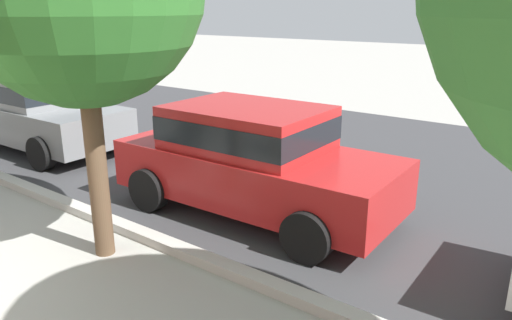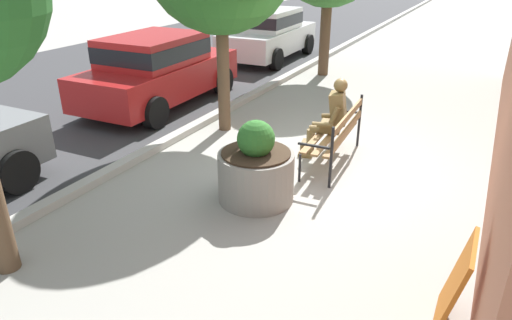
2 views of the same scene
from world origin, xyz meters
name	(u,v)px [view 1 (image 1 of 2)]	position (x,y,z in m)	size (l,w,h in m)	color
street_surface	(291,151)	(0.00, 7.50, 0.00)	(60.00, 9.00, 0.01)	#38383A
curb_stone	(109,221)	(0.00, 2.90, 0.06)	(60.00, 0.20, 0.12)	#B2AFA8
parked_car_grey	(37,109)	(-4.39, 4.48, 0.84)	(4.14, 2.00, 1.56)	slate
parked_car_red	(253,157)	(1.28, 4.48, 0.84)	(4.14, 2.00, 1.56)	#B21E1E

